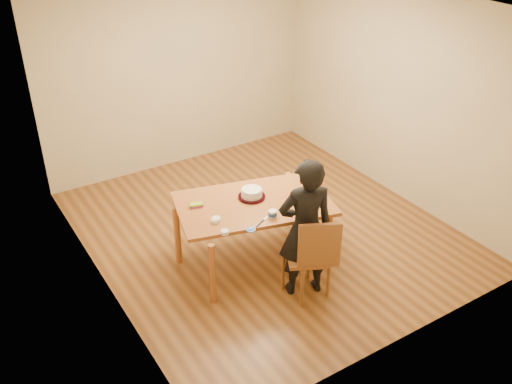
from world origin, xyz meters
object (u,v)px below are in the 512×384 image
dining_chair (307,257)px  person (305,229)px  cake (252,193)px  cake_plate (252,197)px  dining_table (254,204)px

dining_chair → person: 0.32m
cake → person: (0.12, -0.82, -0.04)m
dining_chair → cake_plate: size_ratio=1.30×
person → dining_chair: bearing=109.1°
dining_chair → cake: 0.94m
cake_plate → person: person is taller
dining_chair → cake_plate: 0.93m
cake_plate → cake: bearing=0.0°
dining_chair → person: (0.00, 0.04, 0.32)m
dining_table → cake: bearing=84.6°
cake_plate → cake: 0.05m
dining_table → person: size_ratio=1.07×
dining_chair → person: person is taller
dining_table → person: person is taller
dining_table → cake_plate: bearing=84.6°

